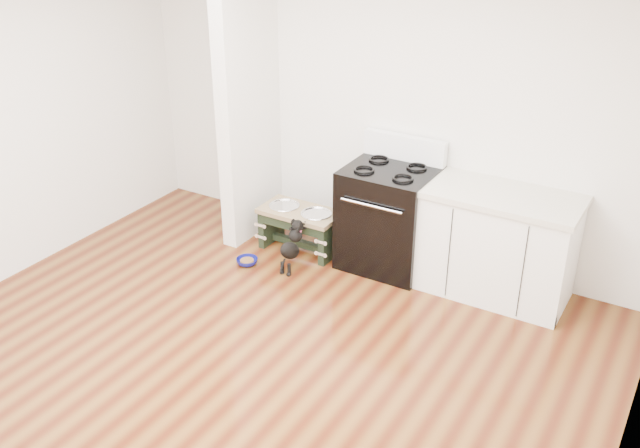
% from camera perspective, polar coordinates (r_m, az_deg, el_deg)
% --- Properties ---
extents(ground, '(5.00, 5.00, 0.00)m').
position_cam_1_polar(ground, '(5.11, -8.22, -12.84)').
color(ground, '#461B0C').
rests_on(ground, ground).
extents(room_shell, '(5.00, 5.00, 5.00)m').
position_cam_1_polar(room_shell, '(4.27, -9.62, 4.21)').
color(room_shell, silver).
rests_on(room_shell, ground).
extents(partition_wall, '(0.15, 0.80, 2.70)m').
position_cam_1_polar(partition_wall, '(6.61, -5.77, 10.04)').
color(partition_wall, silver).
rests_on(partition_wall, ground).
extents(oven_range, '(0.76, 0.69, 1.14)m').
position_cam_1_polar(oven_range, '(6.29, 5.50, 0.63)').
color(oven_range, black).
rests_on(oven_range, ground).
extents(cabinet_run, '(1.24, 0.64, 0.91)m').
position_cam_1_polar(cabinet_run, '(6.02, 14.00, -1.62)').
color(cabinet_run, white).
rests_on(cabinet_run, ground).
extents(dog_feeder, '(0.74, 0.40, 0.42)m').
position_cam_1_polar(dog_feeder, '(6.58, -1.62, 0.18)').
color(dog_feeder, black).
rests_on(dog_feeder, ground).
extents(puppy, '(0.13, 0.38, 0.45)m').
position_cam_1_polar(puppy, '(6.28, -2.25, -1.64)').
color(puppy, black).
rests_on(puppy, ground).
extents(floor_bowl, '(0.22, 0.22, 0.06)m').
position_cam_1_polar(floor_bowl, '(6.48, -5.86, -3.00)').
color(floor_bowl, navy).
rests_on(floor_bowl, ground).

